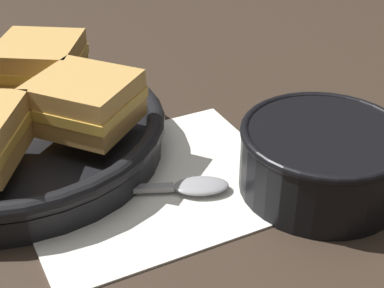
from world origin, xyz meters
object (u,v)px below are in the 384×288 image
object	(u,v)px
soup_bowl	(323,156)
sandwich_near_right	(40,63)
spoon	(178,187)
sandwich_near_left	(85,102)
skillet	(13,135)

from	to	relation	value
soup_bowl	sandwich_near_right	distance (m)	0.30
sandwich_near_right	soup_bowl	bearing A→B (deg)	-55.29
spoon	sandwich_near_left	size ratio (longest dim) A/B	1.23
soup_bowl	skillet	world-z (taller)	soup_bowl
spoon	skillet	distance (m)	0.17
spoon	soup_bowl	bearing A→B (deg)	-0.83
spoon	skillet	xyz separation A→B (m)	(-0.11, 0.14, 0.01)
soup_bowl	spoon	world-z (taller)	soup_bowl
spoon	sandwich_near_right	xyz separation A→B (m)	(-0.06, 0.19, 0.06)
sandwich_near_left	sandwich_near_right	bearing A→B (deg)	95.33
skillet	sandwich_near_left	xyz separation A→B (m)	(0.06, -0.05, 0.04)
soup_bowl	sandwich_near_left	size ratio (longest dim) A/B	1.23
soup_bowl	skillet	size ratio (longest dim) A/B	0.38
soup_bowl	sandwich_near_right	bearing A→B (deg)	124.71
spoon	sandwich_near_right	size ratio (longest dim) A/B	1.24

